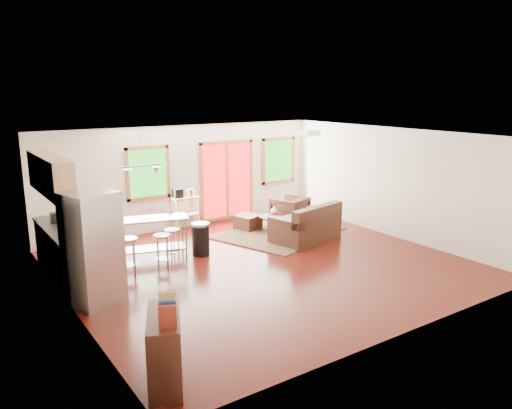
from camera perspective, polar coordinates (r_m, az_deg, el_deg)
floor at (r=10.14m, az=0.96°, el=-7.00°), size 7.50×7.00×0.02m
ceiling at (r=9.56m, az=1.02°, el=7.92°), size 7.50×7.00×0.02m
back_wall at (r=12.75m, az=-8.11°, el=3.14°), size 7.50×0.02×2.60m
left_wall at (r=8.27m, az=-20.91°, el=-3.00°), size 0.02×7.00×2.60m
right_wall at (r=12.28m, az=15.53°, el=2.41°), size 0.02×7.00×2.60m
front_wall at (r=7.28m, az=17.09°, el=-4.85°), size 7.50×0.02×2.60m
window_left at (r=12.27m, az=-12.24°, el=3.54°), size 1.10×0.05×1.30m
french_doors at (r=13.30m, az=-3.34°, el=2.78°), size 1.60×0.05×2.10m
window_right at (r=14.17m, az=2.58°, el=5.06°), size 1.10×0.05×1.30m
rug at (r=12.30m, az=2.84°, el=-3.26°), size 3.39×2.98×0.03m
loveseat at (r=11.71m, az=5.83°, el=-2.48°), size 1.79×1.24×0.87m
coffee_table at (r=12.45m, az=2.72°, el=-1.45°), size 1.05×0.66×0.41m
armchair at (r=13.04m, az=3.85°, el=-0.54°), size 0.99×0.96×0.82m
ottoman at (r=12.62m, az=-0.94°, el=-2.03°), size 0.67×0.67×0.36m
vase at (r=12.52m, az=2.08°, el=-0.54°), size 0.26×0.27×0.34m
book at (r=12.52m, az=4.51°, el=-0.45°), size 0.22×0.12×0.31m
cabinets at (r=10.03m, az=-21.51°, el=-2.53°), size 0.64×2.24×2.30m
refrigerator at (r=8.55m, az=-18.12°, el=-4.80°), size 0.93×0.92×1.88m
island at (r=10.53m, az=-11.65°, el=-2.96°), size 1.50×0.91×0.89m
cup at (r=10.39m, az=-9.76°, el=-0.81°), size 0.13×0.11×0.12m
bar_stool_a at (r=9.66m, az=-14.39°, el=-4.84°), size 0.43×0.43×0.76m
bar_stool_b at (r=9.92m, az=-10.67°, el=-4.41°), size 0.43×0.43×0.71m
bar_stool_c at (r=10.36m, az=-9.54°, el=-3.74°), size 0.36×0.36×0.68m
trash_can at (r=10.70m, az=-6.34°, el=-3.93°), size 0.43×0.43×0.70m
kitchen_cart at (r=12.60m, az=-8.25°, el=0.35°), size 0.70×0.45×1.06m
bookshelf at (r=6.27m, az=-10.38°, el=-15.83°), size 0.76×1.06×1.16m
ceiling_flush at (r=11.02m, az=6.10°, el=8.11°), size 0.35×0.35×0.12m
pendant_light at (r=10.08m, az=-12.90°, el=3.78°), size 0.80×0.18×0.79m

